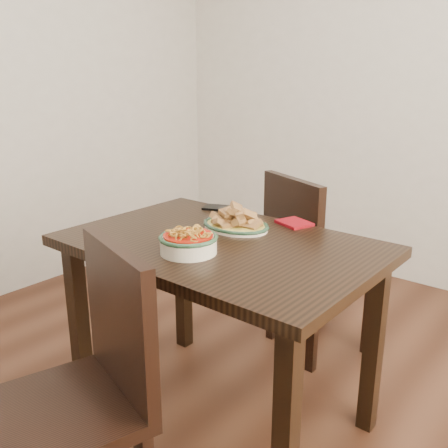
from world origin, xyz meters
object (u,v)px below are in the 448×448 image
Objects in this scene: dining_table at (221,267)px; fish_plate at (236,218)px; noodle_bowl at (188,241)px; smartphone at (221,208)px; chair_far at (309,256)px; chair_near at (88,382)px.

fish_plate is at bearing 107.87° from dining_table.
smartphone is at bearing 118.41° from noodle_bowl.
fish_plate is at bearing -62.25° from smartphone.
chair_far is 1.00× the size of chair_near.
dining_table is at bearing -72.13° from fish_plate.
dining_table is at bearing 88.40° from noodle_bowl.
smartphone is at bearing 124.79° from chair_near.
noodle_bowl is at bearing -91.60° from dining_table.
smartphone is (-0.31, 0.97, 0.26)m from chair_near.
dining_table is 0.67m from chair_far.
chair_far is 0.87m from noodle_bowl.
chair_near is at bearing -85.62° from noodle_bowl.
chair_far is 4.34× the size of noodle_bowl.
noodle_bowl reaches higher than smartphone.
dining_table is at bearing 112.37° from chair_far.
noodle_bowl is at bearing 111.47° from chair_near.
fish_plate is 0.32m from noodle_bowl.
fish_plate reaches higher than smartphone.
chair_near reaches higher than fish_plate.
chair_near reaches higher than dining_table.
chair_far is at bearing 89.49° from dining_table.
noodle_bowl is at bearing -82.00° from fish_plate.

